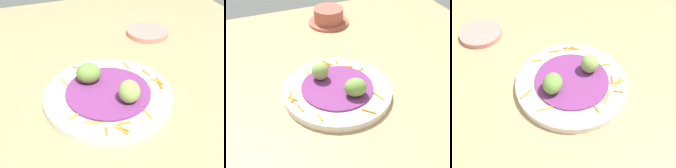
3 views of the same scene
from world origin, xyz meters
The scene contains 7 objects.
table_surface centered at (0.00, 0.00, 1.00)cm, with size 110.00×110.00×2.00cm, color tan.
main_plate centered at (0.86, -3.74, 2.88)cm, with size 25.98×25.98×1.76cm, color silver.
cabbage_bed centered at (0.86, -3.74, 4.01)cm, with size 17.15×17.15×0.50cm, color #702D6B.
carrot_garnish centered at (2.65, -5.60, 3.96)cm, with size 21.24×23.93×0.40cm.
guac_scoop_left centered at (3.54, -8.13, 6.57)cm, with size 4.20×4.02×4.62cm, color #84A851.
guac_scoop_center centered at (-1.83, 0.65, 6.38)cm, with size 5.13×4.36×4.24cm, color olive.
side_plate_small centered at (21.04, 20.18, 2.68)cm, with size 11.62×11.62×1.36cm, color tan.
Camera 1 is at (-14.00, -47.24, 39.73)cm, focal length 46.56 mm.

